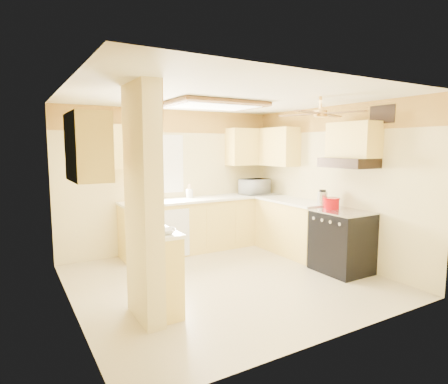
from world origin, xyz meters
TOP-DOWN VIEW (x-y plane):
  - floor at (0.00, 0.00)m, footprint 4.00×4.00m
  - ceiling at (0.00, 0.00)m, footprint 4.00×4.00m
  - wall_back at (0.00, 1.90)m, footprint 4.00×0.00m
  - wall_front at (0.00, -1.90)m, footprint 4.00×0.00m
  - wall_left at (-2.00, 0.00)m, footprint 0.00×3.80m
  - wall_right at (2.00, 0.00)m, footprint 0.00×3.80m
  - wallpaper_border at (0.00, 1.88)m, footprint 4.00×0.02m
  - partition_column at (-1.35, -0.55)m, footprint 0.20×0.70m
  - partition_ledge at (-1.13, -0.55)m, footprint 0.25×0.55m
  - ledge_top at (-1.13, -0.55)m, footprint 0.28×0.58m
  - lower_cabinets_back at (0.50, 1.60)m, footprint 3.00×0.60m
  - lower_cabinets_right at (1.70, 0.60)m, footprint 0.60×1.40m
  - countertop_back at (0.50, 1.59)m, footprint 3.04×0.64m
  - countertop_right at (1.69, 0.60)m, footprint 0.64×1.44m
  - dishwasher_panel at (-0.25, 1.29)m, footprint 0.58×0.02m
  - window at (-0.25, 1.89)m, footprint 0.92×0.02m
  - upper_cab_back_left at (-0.85, 1.72)m, footprint 0.60×0.35m
  - upper_cab_back_right at (1.55, 1.72)m, footprint 0.90×0.35m
  - upper_cab_right at (1.82, 1.25)m, footprint 0.35×1.00m
  - upper_cab_left_wall at (-1.82, -0.25)m, footprint 0.35×0.75m
  - upper_cab_over_stove at (1.82, -0.55)m, footprint 0.35×0.76m
  - stove at (1.67, -0.55)m, footprint 0.68×0.77m
  - range_hood at (1.74, -0.55)m, footprint 0.50×0.76m
  - poster_menu at (-1.24, -0.55)m, footprint 0.02×0.42m
  - poster_nashville at (-1.24, -0.55)m, footprint 0.02×0.42m
  - ceiling_light_panel at (0.10, 0.50)m, footprint 1.35×0.95m
  - ceiling_fan at (1.00, -0.70)m, footprint 1.15×1.15m
  - vent_grate at (1.98, -0.90)m, footprint 0.02×0.40m
  - microwave at (1.58, 1.58)m, footprint 0.56×0.41m
  - bowl at (-1.15, -0.68)m, footprint 0.26×0.26m
  - dutch_oven at (1.67, -0.31)m, footprint 0.25×0.25m
  - kettle at (1.72, -0.07)m, footprint 0.16×0.16m
  - dish_rack at (-0.71, 1.58)m, footprint 0.40×0.31m
  - utensil_crock at (0.27, 1.75)m, footprint 0.12×0.12m

SIDE VIEW (x-z plane):
  - floor at x=0.00m, z-range 0.00..0.00m
  - dishwasher_panel at x=-0.25m, z-range 0.03..0.83m
  - partition_ledge at x=-1.13m, z-range 0.00..0.90m
  - lower_cabinets_back at x=0.50m, z-range 0.00..0.90m
  - lower_cabinets_right at x=1.70m, z-range 0.00..0.90m
  - stove at x=1.67m, z-range 0.00..0.92m
  - ledge_top at x=-1.13m, z-range 0.90..0.94m
  - countertop_back at x=0.50m, z-range 0.90..0.94m
  - countertop_right at x=1.69m, z-range 0.90..0.94m
  - bowl at x=-1.15m, z-range 0.94..0.99m
  - dutch_oven at x=1.67m, z-range 0.92..1.09m
  - dish_rack at x=-0.71m, z-range 0.91..1.13m
  - utensil_crock at x=0.27m, z-range 0.90..1.14m
  - kettle at x=1.72m, z-range 0.93..1.17m
  - microwave at x=1.58m, z-range 0.94..1.23m
  - poster_nashville at x=-1.24m, z-range 0.92..1.48m
  - wall_back at x=0.00m, z-range -0.75..3.25m
  - wall_front at x=0.00m, z-range -0.75..3.25m
  - wall_left at x=-2.00m, z-range -0.65..3.15m
  - wall_right at x=2.00m, z-range -0.65..3.15m
  - partition_column at x=-1.35m, z-range 0.00..2.50m
  - window at x=-0.25m, z-range 1.04..2.06m
  - range_hood at x=1.74m, z-range 1.55..1.69m
  - upper_cab_back_left at x=-0.85m, z-range 1.50..2.20m
  - upper_cab_back_right at x=1.55m, z-range 1.50..2.20m
  - upper_cab_right at x=1.82m, z-range 1.50..2.20m
  - upper_cab_left_wall at x=-1.82m, z-range 1.50..2.20m
  - poster_menu at x=-1.24m, z-range 1.57..2.14m
  - upper_cab_over_stove at x=1.82m, z-range 1.69..2.21m
  - ceiling_fan at x=1.00m, z-range 2.16..2.42m
  - wallpaper_border at x=0.00m, z-range 2.10..2.50m
  - vent_grate at x=1.98m, z-range 2.17..2.42m
  - ceiling_light_panel at x=0.10m, z-range 2.42..2.49m
  - ceiling at x=0.00m, z-range 2.50..2.50m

